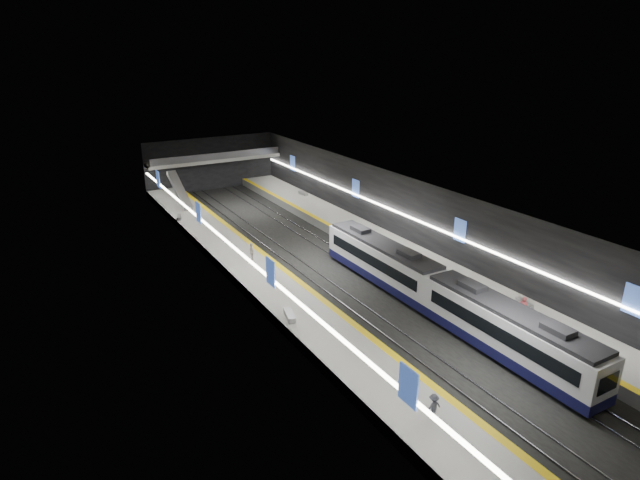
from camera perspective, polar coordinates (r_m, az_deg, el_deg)
ground at (r=54.39m, az=0.80°, el=-2.75°), size 70.00×70.00×0.00m
ceiling at (r=51.79m, az=0.84°, el=5.42°), size 20.00×70.00×0.04m
wall_left at (r=48.92m, az=-9.31°, el=-0.69°), size 0.04×70.00×8.00m
wall_right at (r=58.45m, az=9.30°, el=2.81°), size 0.04×70.00×8.00m
wall_back at (r=83.91m, az=-11.57°, el=7.98°), size 20.00×0.04×8.00m
platform_left at (r=51.09m, az=-6.47°, el=-3.86°), size 5.00×70.00×1.00m
tile_surface_left at (r=50.88m, az=-6.50°, el=-3.33°), size 5.00×70.00×0.02m
tactile_strip_left at (r=51.70m, az=-4.26°, el=-2.85°), size 0.60×70.00×0.02m
platform_right at (r=58.11m, az=7.18°, el=-0.84°), size 5.00×70.00×1.00m
tile_surface_right at (r=57.93m, az=7.20°, el=-0.37°), size 5.00×70.00×0.02m
tactile_strip_right at (r=56.70m, az=5.42°, el=-0.75°), size 0.60×70.00×0.02m
rails at (r=54.37m, az=0.80°, el=-2.70°), size 6.52×70.00×0.12m
train at (r=45.07m, az=12.34°, el=-5.27°), size 2.69×30.04×3.60m
ad_posters at (r=53.61m, az=0.28°, el=2.04°), size 19.94×53.50×2.20m
cove_light_left at (r=49.05m, az=-9.08°, el=-0.86°), size 0.25×68.60×0.12m
cove_light_right at (r=58.38m, az=9.13°, el=2.59°), size 0.25×68.60×0.12m
mezzanine_bridge at (r=81.78m, az=-11.15°, el=8.44°), size 20.00×3.00×1.50m
escalator at (r=73.69m, az=-14.76°, el=5.16°), size 1.20×7.50×3.92m
bench_left_near at (r=42.27m, az=-3.28°, el=-8.05°), size 1.01×2.05×0.48m
bench_left_far at (r=67.73m, az=-14.77°, el=2.35°), size 1.06×1.80×0.42m
bench_right_near at (r=47.19m, az=20.97°, el=-6.34°), size 0.85×1.82×0.43m
bench_right_far at (r=76.16m, az=-1.82°, el=4.99°), size 0.69×1.80×0.43m
passenger_right_a at (r=44.58m, az=20.87°, el=-6.83°), size 0.70×0.83×1.94m
passenger_left_a at (r=52.99m, az=-7.32°, el=-1.28°), size 0.58×1.17×1.91m
passenger_left_b at (r=32.62m, az=12.01°, el=-16.96°), size 1.02×0.62×1.54m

